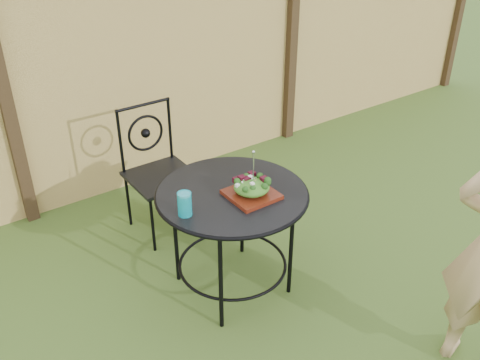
% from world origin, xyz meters
% --- Properties ---
extents(ground, '(60.00, 60.00, 0.00)m').
position_xyz_m(ground, '(0.00, 0.00, 0.00)').
color(ground, '#2A4A17').
rests_on(ground, ground).
extents(fence, '(8.00, 0.12, 1.90)m').
position_xyz_m(fence, '(-0.00, 2.19, 0.95)').
color(fence, tan).
rests_on(fence, ground).
extents(patio_table, '(0.92, 0.92, 0.72)m').
position_xyz_m(patio_table, '(-0.46, 0.58, 0.59)').
color(patio_table, black).
rests_on(patio_table, ground).
extents(patio_chair, '(0.46, 0.46, 0.95)m').
position_xyz_m(patio_chair, '(-0.51, 1.47, 0.50)').
color(patio_chair, black).
rests_on(patio_chair, ground).
extents(salad_plate, '(0.27, 0.27, 0.02)m').
position_xyz_m(salad_plate, '(-0.40, 0.48, 0.74)').
color(salad_plate, '#411409').
rests_on(salad_plate, patio_table).
extents(salad, '(0.21, 0.21, 0.08)m').
position_xyz_m(salad, '(-0.40, 0.48, 0.79)').
color(salad, '#235614').
rests_on(salad, salad_plate).
extents(fork, '(0.01, 0.01, 0.18)m').
position_xyz_m(fork, '(-0.39, 0.48, 0.92)').
color(fork, silver).
rests_on(fork, salad).
extents(drinking_glass, '(0.08, 0.08, 0.14)m').
position_xyz_m(drinking_glass, '(-0.81, 0.54, 0.79)').
color(drinking_glass, '#0E96A6').
rests_on(drinking_glass, patio_table).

